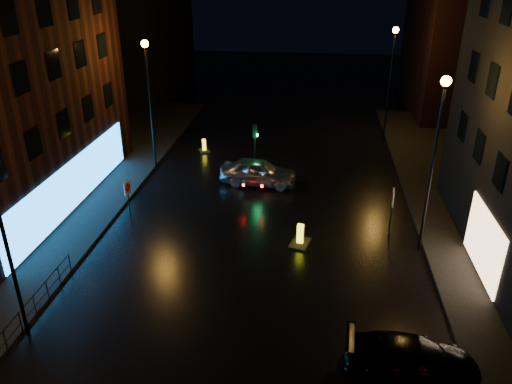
% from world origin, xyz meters
% --- Properties ---
extents(ground, '(120.00, 120.00, 0.00)m').
position_xyz_m(ground, '(0.00, 0.00, 0.00)').
color(ground, black).
rests_on(ground, ground).
extents(pavement_left, '(12.00, 44.00, 0.15)m').
position_xyz_m(pavement_left, '(-14.00, 8.00, 0.07)').
color(pavement_left, black).
rests_on(pavement_left, ground).
extents(building_far_left, '(8.00, 16.00, 14.00)m').
position_xyz_m(building_far_left, '(-16.00, 35.00, 7.00)').
color(building_far_left, black).
rests_on(building_far_left, ground).
extents(building_far_right, '(8.00, 14.00, 12.00)m').
position_xyz_m(building_far_right, '(15.00, 32.00, 6.00)').
color(building_far_right, black).
rests_on(building_far_right, ground).
extents(street_lamp_lfar, '(0.44, 0.44, 8.37)m').
position_xyz_m(street_lamp_lfar, '(-7.80, 14.00, 5.56)').
color(street_lamp_lfar, black).
rests_on(street_lamp_lfar, ground).
extents(street_lamp_rnear, '(0.44, 0.44, 8.37)m').
position_xyz_m(street_lamp_rnear, '(7.80, 6.00, 5.56)').
color(street_lamp_rnear, black).
rests_on(street_lamp_rnear, ground).
extents(street_lamp_rfar, '(0.44, 0.44, 8.37)m').
position_xyz_m(street_lamp_rfar, '(7.80, 22.00, 5.56)').
color(street_lamp_rfar, black).
rests_on(street_lamp_rfar, ground).
extents(traffic_signal, '(1.40, 2.40, 3.45)m').
position_xyz_m(traffic_signal, '(-1.20, 14.00, 0.50)').
color(traffic_signal, black).
rests_on(traffic_signal, ground).
extents(guard_railing, '(0.05, 6.04, 1.00)m').
position_xyz_m(guard_railing, '(-8.00, -1.00, 0.74)').
color(guard_railing, black).
rests_on(guard_railing, ground).
extents(silver_hatchback, '(4.84, 2.31, 1.60)m').
position_xyz_m(silver_hatchback, '(-0.83, 12.68, 0.80)').
color(silver_hatchback, '#B8BBC1').
rests_on(silver_hatchback, ground).
extents(dark_sedan, '(4.56, 2.08, 1.29)m').
position_xyz_m(dark_sedan, '(6.11, -2.21, 0.65)').
color(dark_sedan, black).
rests_on(dark_sedan, ground).
extents(bollard_near, '(1.13, 1.43, 1.11)m').
position_xyz_m(bollard_near, '(2.04, 5.72, 0.24)').
color(bollard_near, black).
rests_on(bollard_near, ground).
extents(bollard_far, '(1.09, 1.27, 0.93)m').
position_xyz_m(bollard_far, '(-5.40, 17.88, 0.20)').
color(bollard_far, black).
rests_on(bollard_far, ground).
extents(road_sign_left, '(0.17, 0.54, 2.23)m').
position_xyz_m(road_sign_left, '(-7.12, 7.23, 1.67)').
color(road_sign_left, black).
rests_on(road_sign_left, ground).
extents(road_sign_right, '(0.11, 0.60, 2.48)m').
position_xyz_m(road_sign_right, '(6.50, 7.27, 1.86)').
color(road_sign_right, black).
rests_on(road_sign_right, ground).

